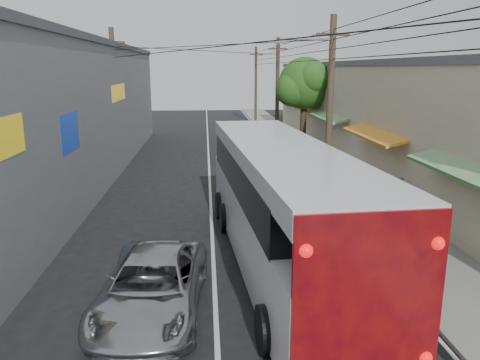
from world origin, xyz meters
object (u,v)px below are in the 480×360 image
(jeepney, at_px, (152,287))
(parked_car_far, at_px, (268,140))
(parked_car_mid, at_px, (273,143))
(pedestrian_far, at_px, (398,194))
(coach_bus, at_px, (280,203))
(pedestrian_near, at_px, (327,178))
(parked_suv, at_px, (296,181))

(jeepney, xyz_separation_m, parked_car_far, (5.93, 23.53, -0.02))
(parked_car_mid, distance_m, pedestrian_far, 15.40)
(parked_car_mid, bearing_deg, jeepney, -105.16)
(coach_bus, relative_size, pedestrian_near, 8.55)
(parked_suv, distance_m, parked_car_mid, 12.89)
(coach_bus, bearing_deg, parked_car_far, 79.26)
(coach_bus, relative_size, jeepney, 2.53)
(coach_bus, relative_size, pedestrian_far, 8.96)
(parked_car_mid, distance_m, pedestrian_near, 12.29)
(jeepney, height_order, parked_car_mid, jeepney)
(pedestrian_far, bearing_deg, parked_car_mid, -74.13)
(pedestrian_near, relative_size, pedestrian_far, 1.05)
(jeepney, xyz_separation_m, parked_car_mid, (6.12, 22.42, -0.07))
(jeepney, relative_size, parked_car_mid, 1.36)
(parked_car_mid, xyz_separation_m, parked_car_far, (-0.18, 1.11, 0.05))
(pedestrian_far, bearing_deg, pedestrian_near, -47.62)
(coach_bus, distance_m, pedestrian_far, 7.25)
(coach_bus, bearing_deg, parked_suv, 70.95)
(jeepney, bearing_deg, coach_bus, 42.79)
(coach_bus, xyz_separation_m, parked_suv, (1.80, 6.72, -0.99))
(coach_bus, distance_m, parked_car_mid, 19.80)
(parked_car_mid, bearing_deg, parked_suv, -93.45)
(jeepney, relative_size, parked_car_far, 1.22)
(parked_suv, height_order, parked_car_mid, parked_suv)
(coach_bus, xyz_separation_m, parked_car_mid, (2.60, 19.58, -1.27))
(jeepney, xyz_separation_m, pedestrian_far, (9.12, 7.31, 0.13))
(jeepney, bearing_deg, parked_suv, 64.88)
(coach_bus, bearing_deg, pedestrian_near, 61.01)
(pedestrian_near, height_order, pedestrian_far, pedestrian_near)
(jeepney, distance_m, parked_car_far, 24.27)
(parked_suv, distance_m, pedestrian_far, 4.41)
(parked_car_mid, height_order, parked_car_far, parked_car_far)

